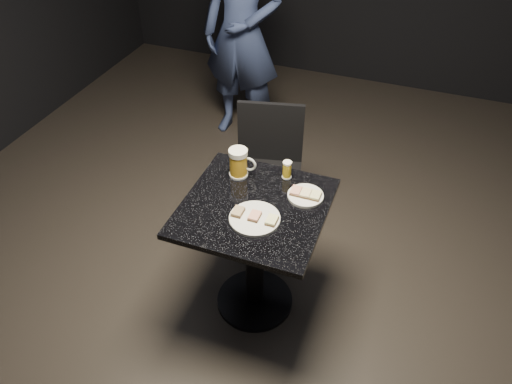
% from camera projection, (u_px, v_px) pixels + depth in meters
% --- Properties ---
extents(floor, '(6.00, 6.00, 0.00)m').
position_uv_depth(floor, '(255.00, 301.00, 2.93)').
color(floor, black).
rests_on(floor, ground).
extents(plate_large, '(0.24, 0.24, 0.01)m').
position_uv_depth(plate_large, '(255.00, 218.00, 2.37)').
color(plate_large, silver).
rests_on(plate_large, table).
extents(plate_small, '(0.18, 0.18, 0.01)m').
position_uv_depth(plate_small, '(305.00, 196.00, 2.50)').
color(plate_small, silver).
rests_on(plate_small, table).
extents(patron, '(0.64, 0.43, 1.73)m').
position_uv_depth(patron, '(242.00, 33.00, 3.80)').
color(patron, navy).
rests_on(patron, floor).
extents(table, '(0.70, 0.70, 0.75)m').
position_uv_depth(table, '(255.00, 240.00, 2.61)').
color(table, black).
rests_on(table, floor).
extents(beer_mug, '(0.15, 0.10, 0.16)m').
position_uv_depth(beer_mug, '(239.00, 163.00, 2.59)').
color(beer_mug, silver).
rests_on(beer_mug, table).
extents(beer_tumbler, '(0.05, 0.05, 0.10)m').
position_uv_depth(beer_tumbler, '(287.00, 170.00, 2.59)').
color(beer_tumbler, silver).
rests_on(beer_tumbler, table).
extents(chair, '(0.49, 0.49, 0.87)m').
position_uv_depth(chair, '(268.00, 166.00, 3.12)').
color(chair, black).
rests_on(chair, floor).
extents(canapes_on_plate_large, '(0.22, 0.07, 0.02)m').
position_uv_depth(canapes_on_plate_large, '(255.00, 216.00, 2.36)').
color(canapes_on_plate_large, '#4C3521').
rests_on(canapes_on_plate_large, plate_large).
extents(canapes_on_plate_small, '(0.15, 0.07, 0.02)m').
position_uv_depth(canapes_on_plate_small, '(306.00, 193.00, 2.49)').
color(canapes_on_plate_small, '#4C3521').
rests_on(canapes_on_plate_small, plate_small).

